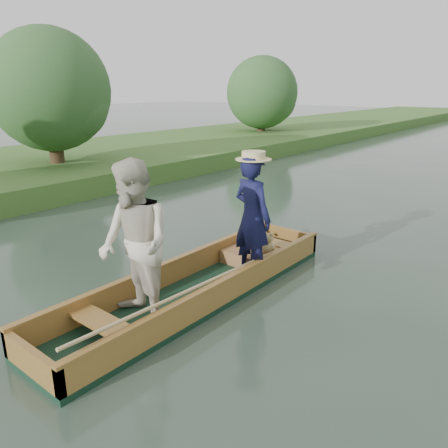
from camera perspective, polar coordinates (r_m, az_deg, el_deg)
The scene contains 3 objects.
ground at distance 6.38m, azimuth -3.46°, elevation -9.43°, with size 120.00×120.00×0.00m, color #283D30.
trees_far at distance 13.34m, azimuth 20.03°, elevation 15.17°, with size 22.94×16.00×4.59m.
punt at distance 5.86m, azimuth -4.89°, elevation -3.49°, with size 1.23×5.00×2.12m.
Camera 1 is at (3.89, -4.15, 2.89)m, focal length 35.00 mm.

